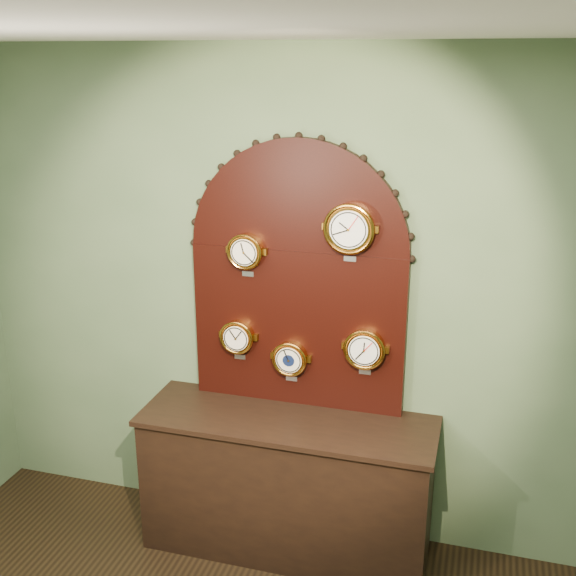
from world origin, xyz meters
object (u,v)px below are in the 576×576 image
(roman_clock, at_px, (246,251))
(arabic_clock, at_px, (350,229))
(barometer, at_px, (290,358))
(shop_counter, at_px, (287,486))
(tide_clock, at_px, (365,349))
(hygrometer, at_px, (238,337))
(display_board, at_px, (298,269))

(roman_clock, distance_m, arabic_clock, 0.59)
(barometer, bearing_deg, shop_counter, -80.28)
(arabic_clock, distance_m, tide_clock, 0.66)
(shop_counter, distance_m, tide_clock, 0.93)
(barometer, bearing_deg, hygrometer, 179.95)
(roman_clock, relative_size, hygrometer, 1.01)
(barometer, height_order, tide_clock, tide_clock)
(shop_counter, relative_size, barometer, 6.32)
(roman_clock, height_order, arabic_clock, arabic_clock)
(roman_clock, bearing_deg, hygrometer, 179.95)
(roman_clock, bearing_deg, barometer, -0.05)
(display_board, xyz_separation_m, barometer, (-0.03, -0.07, -0.50))
(arabic_clock, xyz_separation_m, barometer, (-0.32, 0.00, -0.76))
(arabic_clock, height_order, tide_clock, arabic_clock)
(display_board, distance_m, hygrometer, 0.53)
(arabic_clock, height_order, barometer, arabic_clock)
(arabic_clock, bearing_deg, tide_clock, 0.56)
(barometer, distance_m, tide_clock, 0.43)
(display_board, distance_m, roman_clock, 0.30)
(shop_counter, distance_m, barometer, 0.74)
(display_board, xyz_separation_m, roman_clock, (-0.28, -0.07, 0.10))
(display_board, height_order, tide_clock, display_board)
(arabic_clock, distance_m, hygrometer, 0.91)
(barometer, bearing_deg, roman_clock, 179.95)
(display_board, height_order, arabic_clock, display_board)
(hygrometer, bearing_deg, barometer, -0.05)
(tide_clock, bearing_deg, shop_counter, -158.56)
(display_board, relative_size, hygrometer, 6.14)
(display_board, relative_size, roman_clock, 6.09)
(roman_clock, distance_m, barometer, 0.65)
(arabic_clock, xyz_separation_m, hygrometer, (-0.62, 0.00, -0.67))
(display_board, bearing_deg, roman_clock, -166.62)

